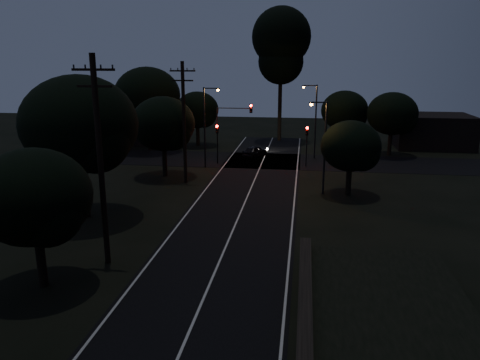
# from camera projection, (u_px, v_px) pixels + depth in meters

# --- Properties ---
(road_surface) EXTENTS (60.00, 70.00, 0.03)m
(road_surface) POSITION_uv_depth(u_px,v_px,m) (251.00, 187.00, 40.06)
(road_surface) COLOR black
(road_surface) RESTS_ON ground
(utility_pole_mid) EXTENTS (2.20, 0.30, 11.00)m
(utility_pole_mid) POSITION_uv_depth(u_px,v_px,m) (100.00, 159.00, 23.96)
(utility_pole_mid) COLOR black
(utility_pole_mid) RESTS_ON ground
(utility_pole_far) EXTENTS (2.20, 0.30, 10.50)m
(utility_pole_far) POSITION_uv_depth(u_px,v_px,m) (184.00, 121.00, 40.31)
(utility_pole_far) COLOR black
(utility_pole_far) RESTS_ON ground
(tree_left_b) EXTENTS (5.35, 5.35, 6.79)m
(tree_left_b) POSITION_uv_depth(u_px,v_px,m) (36.00, 200.00, 21.56)
(tree_left_b) COLOR black
(tree_left_b) RESTS_ON ground
(tree_left_c) EXTENTS (7.72, 7.72, 9.75)m
(tree_left_c) POSITION_uv_depth(u_px,v_px,m) (83.00, 127.00, 30.94)
(tree_left_c) COLOR black
(tree_left_c) RESTS_ON ground
(tree_left_d) EXTENTS (5.85, 5.85, 7.42)m
(tree_left_d) POSITION_uv_depth(u_px,v_px,m) (165.00, 125.00, 42.59)
(tree_left_d) COLOR black
(tree_left_d) RESTS_ON ground
(tree_far_nw) EXTENTS (5.33, 5.33, 6.75)m
(tree_far_nw) POSITION_uv_depth(u_px,v_px,m) (199.00, 111.00, 58.11)
(tree_far_nw) COLOR black
(tree_far_nw) RESTS_ON ground
(tree_far_w) EXTENTS (7.68, 7.68, 9.80)m
(tree_far_w) POSITION_uv_depth(u_px,v_px,m) (149.00, 97.00, 54.38)
(tree_far_w) COLOR black
(tree_far_w) RESTS_ON ground
(tree_far_ne) EXTENTS (5.56, 5.56, 7.03)m
(tree_far_ne) POSITION_uv_depth(u_px,v_px,m) (346.00, 112.00, 55.66)
(tree_far_ne) COLOR black
(tree_far_ne) RESTS_ON ground
(tree_far_e) EXTENTS (5.60, 5.60, 7.10)m
(tree_far_e) POSITION_uv_depth(u_px,v_px,m) (394.00, 115.00, 52.11)
(tree_far_e) COLOR black
(tree_far_e) RESTS_ON ground
(tree_right_a) EXTENTS (4.75, 4.75, 6.04)m
(tree_right_a) POSITION_uv_depth(u_px,v_px,m) (353.00, 148.00, 36.81)
(tree_right_a) COLOR black
(tree_right_a) RESTS_ON ground
(tall_pine) EXTENTS (7.54, 7.54, 17.13)m
(tall_pine) POSITION_uv_depth(u_px,v_px,m) (281.00, 45.00, 59.68)
(tall_pine) COLOR black
(tall_pine) RESTS_ON ground
(building_left) EXTENTS (10.00, 8.00, 4.40)m
(building_left) POSITION_uv_depth(u_px,v_px,m) (120.00, 124.00, 62.17)
(building_left) COLOR black
(building_left) RESTS_ON ground
(building_right) EXTENTS (9.00, 7.00, 4.00)m
(building_right) POSITION_uv_depth(u_px,v_px,m) (432.00, 131.00, 57.85)
(building_right) COLOR black
(building_right) RESTS_ON ground
(signal_left) EXTENTS (0.28, 0.35, 4.10)m
(signal_left) POSITION_uv_depth(u_px,v_px,m) (217.00, 137.00, 48.45)
(signal_left) COLOR black
(signal_left) RESTS_ON ground
(signal_right) EXTENTS (0.28, 0.35, 4.10)m
(signal_right) POSITION_uv_depth(u_px,v_px,m) (307.00, 139.00, 47.22)
(signal_right) COLOR black
(signal_right) RESTS_ON ground
(signal_mast) EXTENTS (3.70, 0.35, 6.25)m
(signal_mast) POSITION_uv_depth(u_px,v_px,m) (233.00, 123.00, 47.85)
(signal_mast) COLOR black
(signal_mast) RESTS_ON ground
(streetlight_a) EXTENTS (1.66, 0.26, 8.00)m
(streetlight_a) POSITION_uv_depth(u_px,v_px,m) (206.00, 122.00, 46.18)
(streetlight_a) COLOR black
(streetlight_a) RESTS_ON ground
(streetlight_b) EXTENTS (1.66, 0.26, 8.00)m
(streetlight_b) POSITION_uv_depth(u_px,v_px,m) (314.00, 116.00, 50.52)
(streetlight_b) COLOR black
(streetlight_b) RESTS_ON ground
(streetlight_c) EXTENTS (1.46, 0.26, 7.50)m
(streetlight_c) POSITION_uv_depth(u_px,v_px,m) (323.00, 141.00, 37.11)
(streetlight_c) COLOR black
(streetlight_c) RESTS_ON ground
(car) EXTENTS (2.86, 3.93, 1.24)m
(car) POSITION_uv_depth(u_px,v_px,m) (255.00, 151.00, 52.45)
(car) COLOR black
(car) RESTS_ON ground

